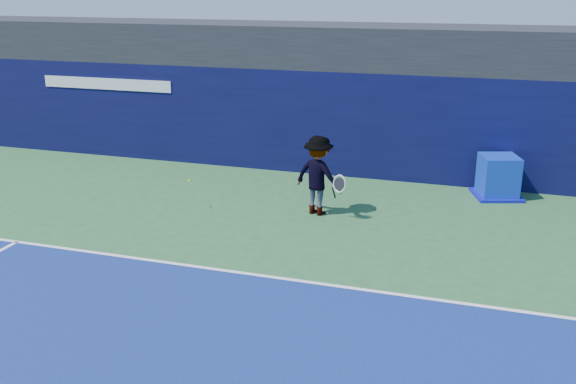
% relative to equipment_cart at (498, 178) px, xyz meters
% --- Properties ---
extents(ground, '(80.00, 80.00, 0.00)m').
position_rel_equipment_cart_xyz_m(ground, '(-4.93, -9.42, -0.50)').
color(ground, '#2B6032').
rests_on(ground, ground).
extents(baseline, '(24.00, 0.10, 0.01)m').
position_rel_equipment_cart_xyz_m(baseline, '(-4.93, -6.42, -0.49)').
color(baseline, white).
rests_on(baseline, ground).
extents(stadium_band, '(36.00, 3.00, 1.20)m').
position_rel_equipment_cart_xyz_m(stadium_band, '(-4.93, 2.08, 3.10)').
color(stadium_band, black).
rests_on(stadium_band, back_wall_assembly).
extents(back_wall_assembly, '(36.00, 1.03, 3.00)m').
position_rel_equipment_cart_xyz_m(back_wall_assembly, '(-4.93, 1.08, 1.00)').
color(back_wall_assembly, '#090A32').
rests_on(back_wall_assembly, ground).
extents(equipment_cart, '(1.44, 1.44, 1.10)m').
position_rel_equipment_cart_xyz_m(equipment_cart, '(0.00, 0.00, 0.00)').
color(equipment_cart, '#0C2CAE').
rests_on(equipment_cart, ground).
extents(tennis_player, '(1.47, 1.07, 1.93)m').
position_rel_equipment_cart_xyz_m(tennis_player, '(-4.16, -2.68, 0.46)').
color(tennis_player, white).
rests_on(tennis_player, ground).
extents(tennis_ball, '(0.06, 0.06, 0.06)m').
position_rel_equipment_cart_xyz_m(tennis_ball, '(-7.28, -3.32, 0.23)').
color(tennis_ball, '#ACD717').
rests_on(tennis_ball, ground).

